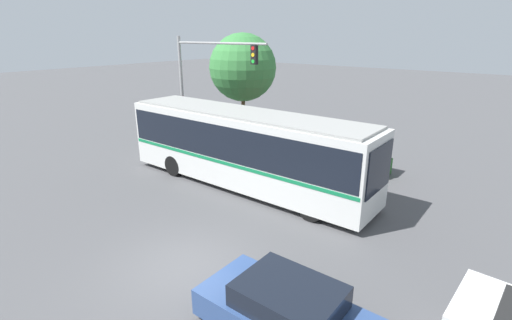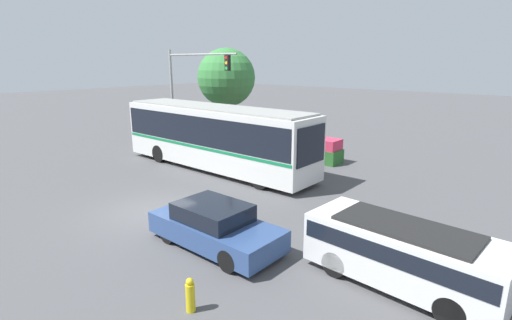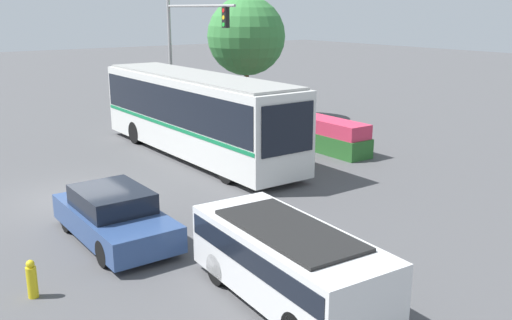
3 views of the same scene
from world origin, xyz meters
name	(u,v)px [view 3 (image 3 of 3)]	position (x,y,z in m)	size (l,w,h in m)	color
ground_plane	(80,198)	(0.00, 0.00, 0.00)	(140.00, 140.00, 0.00)	#4C4C4F
city_bus	(195,110)	(-2.62, 5.91, 1.93)	(12.13, 2.63, 3.40)	silver
sedan_foreground	(114,216)	(3.97, -0.41, 0.66)	(4.45, 1.91, 1.39)	navy
suv_left_lane	(288,259)	(9.24, 1.24, 0.97)	(5.01, 2.24, 1.66)	silver
traffic_light_pole	(185,43)	(-7.64, 8.33, 4.34)	(6.19, 0.24, 6.45)	gray
flowering_hedge	(298,128)	(-1.92, 10.90, 0.69)	(8.16, 1.25, 1.40)	#286028
street_tree_left	(246,36)	(-7.95, 12.24, 4.54)	(4.21, 4.21, 6.66)	brown
fire_hydrant	(32,280)	(5.92, -3.06, 0.41)	(0.22, 0.22, 0.86)	gold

